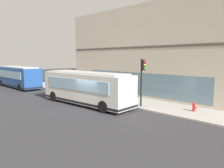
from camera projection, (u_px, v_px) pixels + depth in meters
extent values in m
plane|color=#2D2D30|center=(91.00, 108.00, 18.43)|extent=(120.00, 120.00, 0.00)
cube|color=#9E9991|center=(126.00, 100.00, 21.63)|extent=(3.94, 40.00, 0.15)
cube|color=beige|center=(163.00, 53.00, 25.78)|extent=(9.63, 22.53, 9.95)
cube|color=brown|center=(139.00, 47.00, 22.44)|extent=(0.36, 22.08, 0.24)
cube|color=slate|center=(138.00, 84.00, 22.86)|extent=(0.12, 15.77, 2.40)
cube|color=silver|center=(86.00, 88.00, 19.86)|extent=(3.09, 10.13, 2.70)
cube|color=silver|center=(86.00, 73.00, 19.68)|extent=(2.66, 9.11, 0.12)
cube|color=#8CB2C6|center=(55.00, 79.00, 23.08)|extent=(2.20, 0.21, 1.20)
cube|color=#8CB2C6|center=(96.00, 82.00, 20.75)|extent=(0.55, 8.19, 1.00)
cube|color=#8CB2C6|center=(75.00, 85.00, 18.87)|extent=(0.55, 8.19, 1.00)
cube|color=black|center=(86.00, 100.00, 20.01)|extent=(3.14, 10.17, 0.20)
cylinder|color=black|center=(72.00, 93.00, 23.22)|extent=(0.36, 1.02, 1.00)
cylinder|color=black|center=(54.00, 96.00, 21.51)|extent=(0.36, 1.02, 1.00)
cylinder|color=black|center=(122.00, 102.00, 18.62)|extent=(0.36, 1.02, 1.00)
cylinder|color=black|center=(104.00, 107.00, 16.91)|extent=(0.36, 1.02, 1.00)
cube|color=#1E478C|center=(18.00, 77.00, 31.11)|extent=(2.59, 10.02, 2.70)
cube|color=silver|center=(18.00, 67.00, 30.93)|extent=(2.21, 9.02, 0.12)
cube|color=#8CB2C6|center=(6.00, 72.00, 34.51)|extent=(2.20, 0.10, 1.20)
cube|color=#8CB2C6|center=(26.00, 73.00, 31.96)|extent=(0.14, 8.20, 1.00)
cube|color=#8CB2C6|center=(9.00, 74.00, 30.16)|extent=(0.14, 8.20, 1.00)
cube|color=black|center=(19.00, 85.00, 31.26)|extent=(2.63, 10.06, 0.20)
cylinder|color=black|center=(17.00, 82.00, 34.56)|extent=(0.31, 1.00, 1.00)
cylinder|color=black|center=(2.00, 83.00, 32.93)|extent=(0.31, 1.00, 1.00)
cylinder|color=black|center=(37.00, 85.00, 29.70)|extent=(0.31, 1.00, 1.00)
cylinder|color=black|center=(20.00, 87.00, 28.07)|extent=(0.31, 1.00, 1.00)
cylinder|color=black|center=(141.00, 83.00, 18.40)|extent=(0.14, 0.14, 4.18)
cube|color=black|center=(143.00, 65.00, 18.08)|extent=(0.32, 0.24, 0.90)
sphere|color=red|center=(145.00, 62.00, 17.95)|extent=(0.20, 0.20, 0.20)
sphere|color=yellow|center=(145.00, 65.00, 17.99)|extent=(0.20, 0.20, 0.20)
sphere|color=green|center=(144.00, 68.00, 18.02)|extent=(0.20, 0.20, 0.20)
cylinder|color=red|center=(194.00, 108.00, 16.84)|extent=(0.24, 0.24, 0.55)
sphere|color=red|center=(194.00, 104.00, 16.80)|extent=(0.22, 0.22, 0.22)
cylinder|color=red|center=(196.00, 108.00, 16.72)|extent=(0.10, 0.12, 0.10)
cylinder|color=red|center=(195.00, 107.00, 16.95)|extent=(0.12, 0.10, 0.10)
cylinder|color=gold|center=(120.00, 94.00, 22.58)|extent=(0.14, 0.14, 0.78)
cylinder|color=gold|center=(121.00, 94.00, 22.44)|extent=(0.14, 0.14, 0.78)
cylinder|color=#8C3F8C|center=(120.00, 88.00, 22.42)|extent=(0.32, 0.32, 0.61)
sphere|color=tan|center=(120.00, 84.00, 22.37)|extent=(0.21, 0.21, 0.21)
cylinder|color=#8C3F8C|center=(72.00, 88.00, 26.79)|extent=(0.14, 0.14, 0.79)
cylinder|color=#8C3F8C|center=(73.00, 88.00, 26.96)|extent=(0.14, 0.14, 0.79)
cylinder|color=#B23338|center=(73.00, 83.00, 26.79)|extent=(0.32, 0.32, 0.62)
sphere|color=tan|center=(72.00, 79.00, 26.74)|extent=(0.21, 0.21, 0.21)
cube|color=#197233|center=(133.00, 94.00, 22.51)|extent=(0.44, 0.40, 0.90)
cube|color=#8CB2C6|center=(134.00, 92.00, 22.34)|extent=(0.35, 0.03, 0.30)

